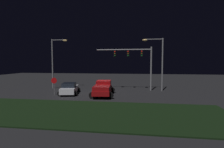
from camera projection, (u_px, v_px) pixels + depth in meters
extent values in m
plane|color=black|center=(102.00, 93.00, 24.20)|extent=(80.00, 80.00, 0.00)
cube|color=black|center=(80.00, 112.00, 14.83)|extent=(24.61, 7.94, 0.10)
cube|color=maroon|center=(103.00, 90.00, 22.35)|extent=(2.46, 5.55, 0.55)
cube|color=maroon|center=(104.00, 84.00, 23.48)|extent=(2.00, 2.05, 0.85)
cube|color=black|center=(104.00, 83.00, 23.48)|extent=(1.88, 1.67, 0.51)
cube|color=maroon|center=(102.00, 88.00, 21.24)|extent=(2.17, 3.18, 0.45)
cylinder|color=black|center=(97.00, 90.00, 24.36)|extent=(0.80, 0.22, 0.80)
cylinder|color=black|center=(112.00, 90.00, 24.25)|extent=(0.80, 0.22, 0.80)
cylinder|color=black|center=(92.00, 95.00, 20.49)|extent=(0.80, 0.22, 0.80)
cylinder|color=black|center=(110.00, 95.00, 20.37)|extent=(0.80, 0.22, 0.80)
cube|color=silver|center=(70.00, 89.00, 23.57)|extent=(2.66, 4.68, 0.70)
cube|color=black|center=(69.00, 85.00, 23.28)|extent=(1.98, 2.29, 0.55)
cylinder|color=black|center=(65.00, 90.00, 25.02)|extent=(0.64, 0.22, 0.64)
cylinder|color=black|center=(78.00, 90.00, 25.14)|extent=(0.64, 0.22, 0.64)
cylinder|color=black|center=(60.00, 94.00, 22.04)|extent=(0.64, 0.22, 0.64)
cylinder|color=black|center=(75.00, 93.00, 22.16)|extent=(0.64, 0.22, 0.64)
cylinder|color=slate|center=(151.00, 69.00, 26.24)|extent=(0.24, 0.24, 6.50)
cylinder|color=slate|center=(124.00, 50.00, 26.62)|extent=(8.20, 0.18, 0.18)
cube|color=black|center=(142.00, 54.00, 26.28)|extent=(0.32, 0.44, 0.95)
sphere|color=red|center=(142.00, 51.00, 26.04)|extent=(0.22, 0.22, 0.22)
sphere|color=#59380A|center=(142.00, 54.00, 26.06)|extent=(0.22, 0.22, 0.22)
sphere|color=#0C4719|center=(142.00, 56.00, 26.08)|extent=(0.22, 0.22, 0.22)
cube|color=black|center=(128.00, 54.00, 26.57)|extent=(0.32, 0.44, 0.95)
sphere|color=red|center=(128.00, 52.00, 26.32)|extent=(0.22, 0.22, 0.22)
sphere|color=#59380A|center=(128.00, 54.00, 26.34)|extent=(0.22, 0.22, 0.22)
sphere|color=#0C4719|center=(128.00, 56.00, 26.36)|extent=(0.22, 0.22, 0.22)
cube|color=black|center=(115.00, 54.00, 26.85)|extent=(0.32, 0.44, 0.95)
sphere|color=red|center=(115.00, 52.00, 26.60)|extent=(0.22, 0.22, 0.22)
sphere|color=#59380A|center=(115.00, 54.00, 26.62)|extent=(0.22, 0.22, 0.22)
sphere|color=#0C4719|center=(115.00, 56.00, 26.64)|extent=(0.22, 0.22, 0.22)
cylinder|color=slate|center=(53.00, 64.00, 28.36)|extent=(0.20, 0.20, 7.87)
cylinder|color=slate|center=(58.00, 40.00, 27.95)|extent=(2.18, 0.12, 0.12)
ellipsoid|color=#F9CC72|center=(65.00, 41.00, 27.80)|extent=(0.70, 0.44, 0.30)
cylinder|color=slate|center=(162.00, 65.00, 25.66)|extent=(0.20, 0.20, 7.69)
cylinder|color=slate|center=(154.00, 39.00, 25.59)|extent=(2.55, 0.12, 0.12)
ellipsoid|color=#F9CC72|center=(145.00, 40.00, 25.78)|extent=(0.70, 0.44, 0.30)
cylinder|color=slate|center=(54.00, 86.00, 22.96)|extent=(0.07, 0.07, 2.20)
cylinder|color=#B20C0F|center=(54.00, 81.00, 22.87)|extent=(0.76, 0.03, 0.76)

